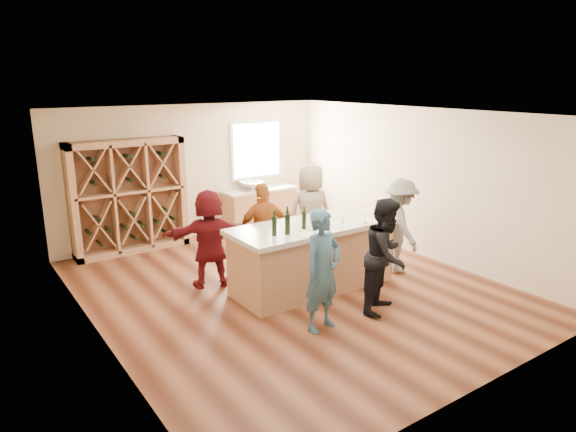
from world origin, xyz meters
TOP-DOWN VIEW (x-y plane):
  - floor at (0.00, 0.00)m, footprint 6.00×7.00m
  - ceiling at (0.00, 0.00)m, footprint 6.00×7.00m
  - wall_back at (0.00, 3.55)m, footprint 6.00×0.10m
  - wall_front at (0.00, -3.55)m, footprint 6.00×0.10m
  - wall_left at (-3.05, 0.00)m, footprint 0.10×7.00m
  - wall_right at (3.05, 0.00)m, footprint 0.10×7.00m
  - window_frame at (1.50, 3.47)m, footprint 1.30×0.06m
  - window_pane at (1.50, 3.44)m, footprint 1.18×0.01m
  - wine_rack at (-1.50, 3.27)m, footprint 2.20×0.45m
  - back_counter_base at (1.40, 3.20)m, footprint 1.60×0.58m
  - back_counter_top at (1.40, 3.20)m, footprint 1.70×0.62m
  - sink at (1.20, 3.20)m, footprint 0.54×0.54m
  - faucet at (1.20, 3.38)m, footprint 0.02×0.02m
  - tasting_counter_base at (0.30, -0.21)m, footprint 2.60×1.00m
  - tasting_counter_top at (0.30, -0.21)m, footprint 2.72×1.12m
  - wine_bottle_a at (-0.54, -0.37)m, footprint 0.08×0.08m
  - wine_bottle_b at (-0.34, -0.43)m, footprint 0.10×0.10m
  - wine_bottle_c at (-0.24, -0.28)m, footprint 0.08×0.08m
  - wine_bottle_e at (0.02, -0.34)m, footprint 0.07×0.07m
  - wine_glass_a at (0.01, -0.64)m, footprint 0.08×0.08m
  - wine_glass_b at (0.52, -0.63)m, footprint 0.09×0.09m
  - wine_glass_c at (1.01, -0.66)m, footprint 0.08×0.08m
  - wine_glass_d at (0.77, -0.40)m, footprint 0.10×0.10m
  - wine_glass_e at (1.23, -0.41)m, footprint 0.08×0.08m
  - tasting_menu_a at (-0.11, -0.62)m, footprint 0.33×0.37m
  - tasting_menu_b at (0.58, -0.57)m, footprint 0.28×0.34m
  - tasting_menu_c at (1.18, -0.55)m, footprint 0.33×0.38m
  - person_near_left at (-0.45, -1.40)m, footprint 0.68×0.55m
  - person_near_right at (0.66, -1.47)m, footprint 0.93×0.77m
  - person_server at (2.01, -0.47)m, footprint 0.85×1.18m
  - person_far_mid at (-0.05, 0.70)m, footprint 1.02×0.65m
  - person_far_right at (1.05, 0.86)m, footprint 0.96×0.69m
  - person_far_left at (-1.01, 0.82)m, footprint 1.60×1.02m

SIDE VIEW (x-z plane):
  - floor at x=0.00m, z-range -0.10..0.00m
  - back_counter_base at x=1.40m, z-range 0.00..0.86m
  - tasting_counter_base at x=0.30m, z-range 0.00..1.00m
  - person_far_left at x=-1.01m, z-range 0.00..1.62m
  - person_far_mid at x=-0.05m, z-range 0.00..1.63m
  - person_server at x=2.01m, z-range 0.00..1.66m
  - person_near_left at x=-0.45m, z-range 0.00..1.68m
  - person_near_right at x=0.66m, z-range 0.00..1.69m
  - back_counter_top at x=1.40m, z-range 0.86..0.92m
  - person_far_right at x=1.05m, z-range 0.00..1.83m
  - sink at x=1.20m, z-range 0.92..1.11m
  - tasting_counter_top at x=0.30m, z-range 1.00..1.08m
  - faucet at x=1.20m, z-range 0.92..1.22m
  - tasting_menu_a at x=-0.11m, z-range 1.08..1.08m
  - tasting_menu_b at x=0.58m, z-range 1.08..1.08m
  - tasting_menu_c at x=1.18m, z-range 1.08..1.08m
  - wine_rack at x=-1.50m, z-range 0.00..2.20m
  - wine_glass_e at x=1.23m, z-range 1.08..1.24m
  - wine_glass_a at x=0.01m, z-range 1.08..1.26m
  - wine_glass_b at x=0.52m, z-range 1.08..1.26m
  - wine_glass_c at x=1.01m, z-range 1.08..1.27m
  - wine_glass_d at x=0.77m, z-range 1.08..1.27m
  - wine_bottle_e at x=0.02m, z-range 1.08..1.35m
  - wine_bottle_a at x=-0.54m, z-range 1.08..1.37m
  - wine_bottle_c at x=-0.24m, z-range 1.08..1.38m
  - wine_bottle_b at x=-0.34m, z-range 1.08..1.39m
  - wall_back at x=0.00m, z-range 0.00..2.80m
  - wall_front at x=0.00m, z-range 0.00..2.80m
  - wall_left at x=-3.05m, z-range 0.00..2.80m
  - wall_right at x=3.05m, z-range 0.00..2.80m
  - window_frame at x=1.50m, z-range 1.10..2.40m
  - window_pane at x=1.50m, z-range 1.16..2.34m
  - ceiling at x=0.00m, z-range 2.80..2.90m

